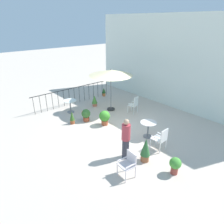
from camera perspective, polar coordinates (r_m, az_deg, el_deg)
The scene contains 17 objects.
ground_plane at distance 10.05m, azimuth 1.17°, elevation -3.77°, with size 60.00×60.00×0.00m, color beige.
villa_facade at distance 12.30m, azimuth 16.52°, elevation 13.12°, with size 11.55×0.30×5.09m, color white.
terrace_railing at distance 12.68m, azimuth -10.52°, elevation 5.26°, with size 0.03×5.40×1.01m.
patio_umbrella_0 at distance 11.11m, azimuth -0.32°, elevation 10.82°, with size 2.36×2.36×2.37m.
cafe_table_0 at distance 9.04m, azimuth 10.08°, elevation -4.07°, with size 0.70×0.70×0.71m.
cafe_table_1 at distance 11.51m, azimuth -11.60°, elevation 2.19°, with size 0.72×0.72×0.71m.
patio_chair_0 at distance 6.82m, azimuth 4.60°, elevation -13.93°, with size 0.51×0.49×0.87m.
patio_chair_1 at distance 8.22m, azimuth 13.46°, elevation -7.06°, with size 0.51×0.46×0.96m.
patio_chair_2 at distance 11.24m, azimuth 6.23°, elevation 2.30°, with size 0.51×0.52×0.97m.
potted_plant_0 at distance 7.28m, azimuth 17.21°, elevation -13.82°, with size 0.39×0.39×0.62m.
potted_plant_1 at distance 9.95m, azimuth -2.08°, elevation -1.40°, with size 0.53×0.53×0.73m.
potted_plant_2 at distance 13.88m, azimuth -2.29°, elevation 5.70°, with size 0.24×0.24×0.58m.
potted_plant_3 at distance 12.21m, azimuth -4.90°, elevation 3.26°, with size 0.33×0.33×0.68m.
potted_plant_4 at distance 10.42m, azimuth -7.28°, elevation -0.71°, with size 0.45×0.45×0.64m.
potted_plant_5 at distance 10.27m, azimuth -11.08°, elevation -1.50°, with size 0.24×0.24×0.67m.
potted_plant_6 at distance 7.54m, azimuth 9.33°, elevation -10.27°, with size 0.36×0.36×0.94m.
standing_person at distance 7.47m, azimuth 3.89°, elevation -7.37°, with size 0.45×0.45×1.58m.
Camera 1 is at (6.59, -5.94, 4.73)m, focal length 32.77 mm.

